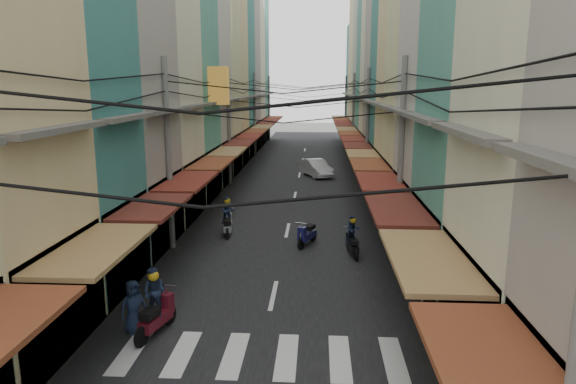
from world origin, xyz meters
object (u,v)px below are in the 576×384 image
at_px(white_car, 316,176).
at_px(traffic_sign, 425,247).
at_px(market_umbrella, 483,227).
at_px(bicycle, 439,253).

xyz_separation_m(white_car, traffic_sign, (3.45, -24.50, 2.18)).
bearing_deg(traffic_sign, white_car, 98.03).
bearing_deg(white_car, market_umbrella, -98.45).
xyz_separation_m(bicycle, traffic_sign, (-1.90, -6.03, 2.18)).
bearing_deg(market_umbrella, bicycle, 97.65).
relative_size(bicycle, traffic_sign, 0.48).
relative_size(market_umbrella, traffic_sign, 0.85).
relative_size(bicycle, market_umbrella, 0.57).
xyz_separation_m(white_car, market_umbrella, (5.87, -22.32, 2.22)).
bearing_deg(bicycle, white_car, -8.11).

